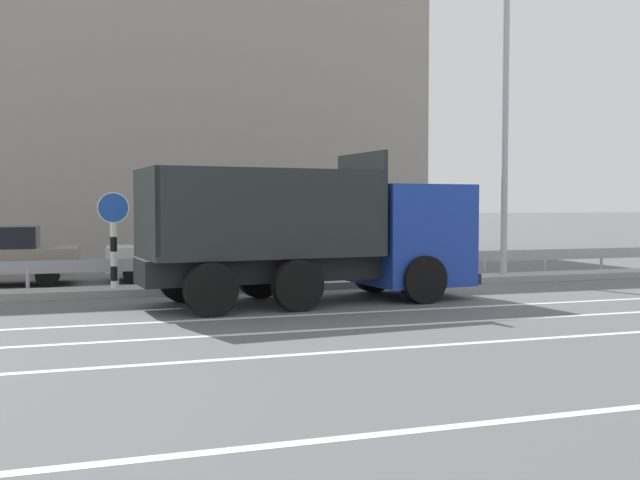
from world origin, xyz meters
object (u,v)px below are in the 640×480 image
parked_car_1 (2,256)px  parked_car_2 (179,254)px  dump_truck (350,242)px  parked_car_3 (340,249)px  median_road_sign (114,241)px  street_lamp_1 (509,80)px

parked_car_1 → parked_car_2: 4.66m
dump_truck → parked_car_3: dump_truck is taller
median_road_sign → parked_car_3: median_road_sign is taller
dump_truck → parked_car_1: size_ratio=1.90×
dump_truck → parked_car_2: bearing=-157.7°
dump_truck → street_lamp_1: bearing=109.0°
median_road_sign → dump_truck: bearing=-27.1°
dump_truck → street_lamp_1: size_ratio=0.74×
parked_car_2 → parked_car_1: bearing=95.7°
street_lamp_1 → parked_car_1: 14.59m
parked_car_2 → street_lamp_1: bearing=-105.6°
parked_car_3 → parked_car_2: bearing=-83.7°
dump_truck → parked_car_2: dump_truck is taller
dump_truck → street_lamp_1: (5.70, 2.57, 4.31)m
median_road_sign → parked_car_2: (1.96, 3.25, -0.56)m
median_road_sign → street_lamp_1: bearing=0.1°
median_road_sign → parked_car_2: 3.84m
median_road_sign → parked_car_1: size_ratio=0.61×
median_road_sign → parked_car_1: (-2.70, 3.18, -0.51)m
parked_car_2 → parked_car_3: bearing=-79.6°
dump_truck → parked_car_1: dump_truck is taller
median_road_sign → parked_car_2: median_road_sign is taller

